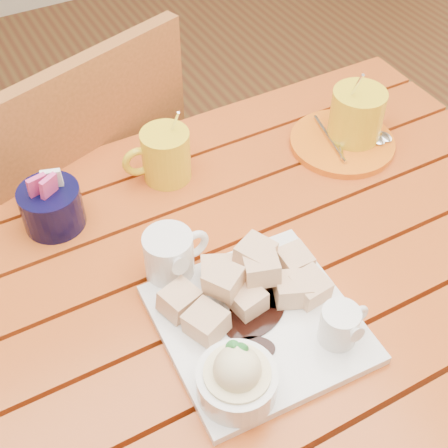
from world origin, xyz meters
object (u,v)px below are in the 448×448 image
dessert_plate (255,325)px  chair_far (79,200)px  coffee_mug_right (357,116)px  orange_saucer (343,142)px  table (232,316)px  coffee_mug_left (164,155)px

dessert_plate → chair_far: chair_far is taller
dessert_plate → chair_far: bearing=96.9°
coffee_mug_right → orange_saucer: bearing=172.2°
table → coffee_mug_left: size_ratio=8.37×
orange_saucer → chair_far: bearing=142.4°
table → dessert_plate: bearing=-103.9°
chair_far → dessert_plate: bearing=78.8°
table → dessert_plate: dessert_plate is taller
table → coffee_mug_right: bearing=26.1°
coffee_mug_left → chair_far: size_ratio=0.15×
coffee_mug_right → dessert_plate: bearing=-158.6°
table → coffee_mug_left: (0.01, 0.26, 0.16)m
table → dessert_plate: size_ratio=4.28×
table → coffee_mug_left: coffee_mug_left is taller
table → orange_saucer: size_ratio=6.07×
orange_saucer → coffee_mug_right: bearing=7.5°
table → coffee_mug_right: 0.44m
coffee_mug_left → orange_saucer: 0.34m
dessert_plate → orange_saucer: 0.47m
table → chair_far: (-0.11, 0.52, -0.12)m
table → orange_saucer: 0.40m
dessert_plate → chair_far: (-0.08, 0.63, -0.26)m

